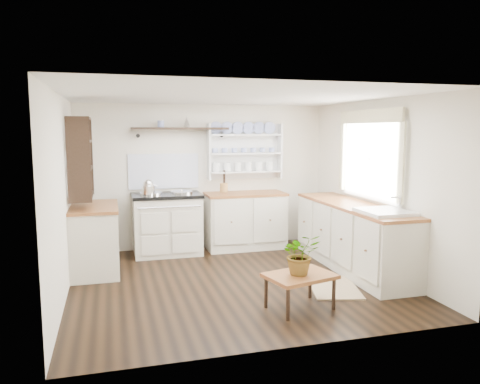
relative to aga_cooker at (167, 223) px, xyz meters
name	(u,v)px	position (x,y,z in m)	size (l,w,h in m)	color
floor	(235,281)	(0.66, -1.57, -0.48)	(4.00, 3.80, 0.01)	black
wall_back	(205,176)	(0.66, 0.33, 0.67)	(4.00, 0.02, 2.30)	silver
wall_right	(378,186)	(2.66, -1.57, 0.67)	(0.02, 3.80, 2.30)	silver
wall_left	(62,197)	(-1.34, -1.57, 0.67)	(0.02, 3.80, 2.30)	silver
ceiling	(234,96)	(0.66, -1.57, 1.82)	(4.00, 3.80, 0.01)	white
window	(370,155)	(2.61, -1.42, 1.09)	(0.08, 1.55, 1.22)	white
aga_cooker	(167,223)	(0.00, 0.00, 0.00)	(1.05, 0.73, 0.97)	beige
back_cabinets	(245,220)	(1.26, 0.03, -0.02)	(1.27, 0.63, 0.90)	beige
right_cabinets	(353,236)	(2.36, -1.47, -0.02)	(0.62, 2.43, 0.90)	beige
belfast_sink	(384,221)	(2.36, -2.22, 0.32)	(0.55, 0.60, 0.45)	white
left_cabinets	(95,238)	(-1.04, -0.67, -0.02)	(0.62, 1.13, 0.90)	beige
plate_rack	(244,151)	(1.31, 0.29, 1.08)	(1.20, 0.22, 0.90)	white
high_shelf	(180,129)	(0.26, 0.21, 1.43)	(1.50, 0.29, 0.16)	black
left_shelving	(80,157)	(-1.18, -0.67, 1.07)	(0.28, 0.80, 1.05)	black
kettle	(148,188)	(-0.28, -0.12, 0.57)	(0.19, 0.19, 0.24)	silver
utensil_crock	(224,188)	(0.93, 0.11, 0.51)	(0.12, 0.12, 0.15)	#A9783E
center_table	(300,278)	(1.09, -2.64, -0.14)	(0.80, 0.66, 0.38)	brown
potted_plant	(300,254)	(1.09, -2.64, 0.12)	(0.40, 0.35, 0.44)	#3F7233
floor_rug	(333,287)	(1.74, -2.14, -0.47)	(0.55, 0.85, 0.02)	olive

